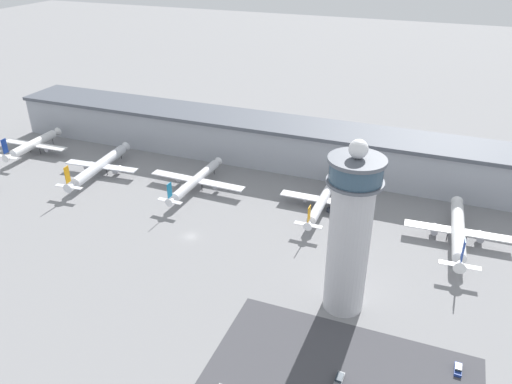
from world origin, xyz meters
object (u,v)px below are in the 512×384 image
airplane_gate_charlie (196,180)px  car_grey_coupe (339,379)px  car_green_van (458,369)px  control_tower (350,232)px  airplane_gate_delta (323,200)px  airplane_gate_bravo (100,166)px  service_truck_catering (334,212)px  airplane_gate_alpha (34,144)px  airplane_gate_echo (458,231)px

airplane_gate_charlie → car_grey_coupe: 107.69m
car_green_van → car_grey_coupe: car_grey_coupe is taller
control_tower → airplane_gate_delta: control_tower is taller
airplane_gate_bravo → airplane_gate_charlie: size_ratio=1.10×
airplane_gate_bravo → airplane_gate_delta: (97.77, 5.50, -0.21)m
control_tower → service_truck_catering: size_ratio=8.61×
car_green_van → airplane_gate_delta: bearing=128.0°
airplane_gate_delta → airplane_gate_alpha: bearing=179.0°
service_truck_catering → control_tower: bearing=-73.9°
airplane_gate_alpha → airplane_gate_bravo: bearing=-10.4°
control_tower → airplane_gate_charlie: 88.73m
airplane_gate_delta → car_green_van: (50.67, -64.88, -3.44)m
airplane_gate_echo → service_truck_catering: bearing=175.4°
airplane_gate_echo → car_grey_coupe: (-23.81, -72.92, -3.89)m
airplane_gate_alpha → airplane_gate_charlie: bearing=-3.6°
airplane_gate_delta → car_green_van: 82.39m
airplane_gate_alpha → control_tower: bearing=-18.6°
airplane_gate_alpha → airplane_gate_delta: size_ratio=0.86×
car_green_van → car_grey_coupe: (-26.17, -13.60, 0.02)m
service_truck_catering → car_green_van: service_truck_catering is taller
control_tower → airplane_gate_bravo: size_ratio=1.11×
airplane_gate_bravo → car_green_van: bearing=-21.8°
airplane_gate_bravo → car_green_van: 159.92m
control_tower → airplane_gate_delta: (-19.24, 51.44, -20.68)m
airplane_gate_charlie → car_green_van: (102.99, -61.78, -3.75)m
airplane_gate_bravo → service_truck_catering: (102.74, 3.43, -3.13)m
airplane_gate_charlie → airplane_gate_delta: 52.41m
airplane_gate_bravo → control_tower: bearing=-21.4°
control_tower → airplane_gate_charlie: size_ratio=1.22×
airplane_gate_delta → airplane_gate_echo: 48.63m
airplane_gate_charlie → airplane_gate_echo: size_ratio=0.94×
car_green_van → airplane_gate_bravo: bearing=158.2°
airplane_gate_charlie → airplane_gate_delta: bearing=3.4°
airplane_gate_echo → car_green_van: airplane_gate_echo is taller
airplane_gate_bravo → service_truck_catering: airplane_gate_bravo is taller
service_truck_catering → airplane_gate_echo: bearing=-4.6°
airplane_gate_delta → service_truck_catering: 6.12m
airplane_gate_delta → airplane_gate_echo: size_ratio=0.94×
airplane_gate_bravo → airplane_gate_echo: 146.09m
airplane_gate_charlie → service_truck_catering: bearing=1.0°
service_truck_catering → airplane_gate_delta: bearing=157.3°
airplane_gate_delta → airplane_gate_echo: (48.32, -5.55, 0.47)m
airplane_gate_delta → control_tower: bearing=-69.5°
airplane_gate_bravo → airplane_gate_charlie: bearing=3.0°
airplane_gate_charlie → car_grey_coupe: size_ratio=8.66×
car_green_van → airplane_gate_charlie: bearing=149.0°
airplane_gate_bravo → airplane_gate_charlie: (45.45, 2.40, 0.10)m
airplane_gate_charlie → service_truck_catering: 57.38m
airplane_gate_bravo → car_grey_coupe: (122.28, -72.97, -3.63)m
airplane_gate_bravo → airplane_gate_delta: bearing=3.2°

